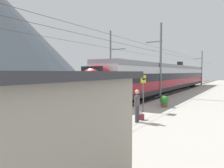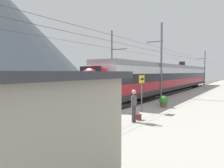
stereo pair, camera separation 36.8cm
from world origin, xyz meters
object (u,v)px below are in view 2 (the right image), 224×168
object	(u,v)px
catenary_mast_mid	(160,60)
passenger_walking	(134,104)
train_near_platform	(171,77)
handbag_beside_passenger	(139,117)
train_far_track	(154,76)
platform_shelter	(4,145)
catenary_mast_east	(204,68)
catenary_mast_far_side	(113,61)
potted_plant_by_shelter	(163,101)
potted_plant_platform_edge	(163,100)
platform_sign	(142,85)

from	to	relation	value
catenary_mast_mid	passenger_walking	distance (m)	11.78
train_near_platform	handbag_beside_passenger	size ratio (longest dim) A/B	80.17
train_far_track	platform_shelter	xyz separation A→B (m)	(-31.59, -10.06, -0.58)
catenary_mast_east	catenary_mast_far_side	distance (m)	22.80
catenary_mast_mid	catenary_mast_far_side	distance (m)	8.46
passenger_walking	train_near_platform	bearing A→B (deg)	12.38
catenary_mast_far_side	potted_plant_by_shelter	bearing A→B (deg)	-130.80
catenary_mast_east	potted_plant_by_shelter	world-z (taller)	catenary_mast_east
handbag_beside_passenger	potted_plant_by_shelter	bearing A→B (deg)	3.60
train_far_track	catenary_mast_mid	world-z (taller)	catenary_mast_mid
train_near_platform	potted_plant_platform_edge	xyz separation A→B (m)	(-12.67, -3.47, -1.51)
catenary_mast_mid	potted_plant_platform_edge	world-z (taller)	catenary_mast_mid
platform_sign	handbag_beside_passenger	world-z (taller)	platform_sign
train_near_platform	catenary_mast_far_side	bearing A→B (deg)	125.49
train_near_platform	handbag_beside_passenger	xyz separation A→B (m)	(-18.24, -4.12, -1.76)
train_near_platform	potted_plant_by_shelter	xyz separation A→B (m)	(-13.55, -3.83, -1.45)
passenger_walking	handbag_beside_passenger	bearing A→B (deg)	1.28
catenary_mast_mid	passenger_walking	bearing A→B (deg)	-165.94
potted_plant_platform_edge	handbag_beside_passenger	bearing A→B (deg)	-173.31
catenary_mast_mid	platform_sign	distance (m)	8.78
train_near_platform	potted_plant_by_shelter	distance (m)	14.15
catenary_mast_far_side	platform_sign	distance (m)	15.21
catenary_mast_far_side	passenger_walking	xyz separation A→B (m)	(-14.20, -10.64, -3.13)
catenary_mast_mid	potted_plant_by_shelter	world-z (taller)	catenary_mast_mid
catenary_mast_east	train_near_platform	bearing A→B (deg)	175.40
platform_sign	potted_plant_platform_edge	world-z (taller)	platform_sign
platform_shelter	passenger_walking	bearing A→B (deg)	10.64
train_near_platform	passenger_walking	world-z (taller)	train_near_platform
train_far_track	handbag_beside_passenger	xyz separation A→B (m)	(-23.44, -8.63, -1.75)
catenary_mast_far_side	platform_sign	world-z (taller)	catenary_mast_far_side
catenary_mast_east	platform_sign	bearing A→B (deg)	-176.67
catenary_mast_east	potted_plant_platform_edge	xyz separation A→B (m)	(-29.43, -2.12, -3.02)
catenary_mast_far_side	catenary_mast_east	bearing A→B (deg)	-20.14
platform_sign	potted_plant_by_shelter	distance (m)	2.88
train_far_track	catenary_mast_east	world-z (taller)	catenary_mast_east
catenary_mast_east	catenary_mast_far_side	world-z (taller)	catenary_mast_far_side
catenary_mast_east	platform_shelter	world-z (taller)	catenary_mast_east
passenger_walking	potted_plant_by_shelter	xyz separation A→B (m)	(5.29, 0.31, -0.48)
platform_shelter	catenary_mast_mid	bearing A→B (deg)	12.69
potted_plant_by_shelter	catenary_mast_far_side	bearing A→B (deg)	49.20
catenary_mast_mid	potted_plant_by_shelter	bearing A→B (deg)	-156.94
catenary_mast_far_side	handbag_beside_passenger	size ratio (longest dim) A/B	108.05
potted_plant_platform_edge	platform_shelter	size ratio (longest dim) A/B	0.14
handbag_beside_passenger	potted_plant_platform_edge	size ratio (longest dim) A/B	0.59
platform_shelter	platform_sign	bearing A→B (deg)	12.55
passenger_walking	catenary_mast_east	bearing A→B (deg)	4.48
train_far_track	potted_plant_platform_edge	bearing A→B (deg)	-155.95
train_near_platform	catenary_mast_mid	world-z (taller)	catenary_mast_mid
catenary_mast_east	train_far_track	bearing A→B (deg)	153.13
catenary_mast_east	handbag_beside_passenger	xyz separation A→B (m)	(-35.00, -2.77, -3.27)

